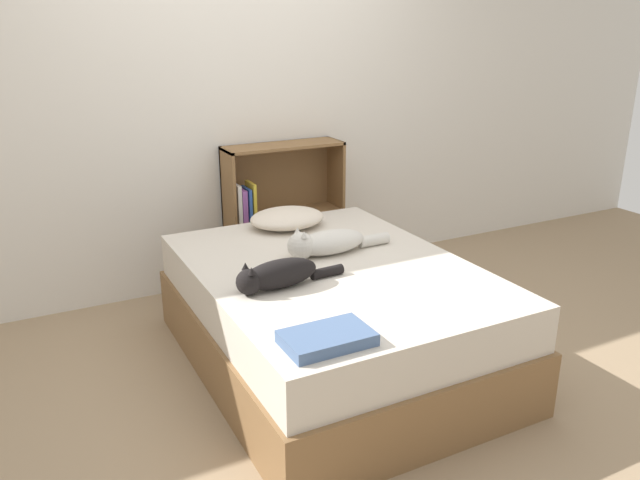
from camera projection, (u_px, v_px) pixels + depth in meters
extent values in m
plane|color=#997F60|center=(332.00, 362.00, 3.41)|extent=(8.00, 8.00, 0.00)
cube|color=silver|center=(235.00, 103.00, 4.15)|extent=(8.00, 0.06, 2.50)
cube|color=brown|center=(332.00, 335.00, 3.36)|extent=(1.38, 1.85, 0.33)
cube|color=beige|center=(332.00, 287.00, 3.26)|extent=(1.34, 1.79, 0.23)
ellipsoid|color=beige|center=(287.00, 218.00, 3.83)|extent=(0.46, 0.37, 0.11)
ellipsoid|color=beige|center=(330.00, 242.00, 3.38)|extent=(0.42, 0.18, 0.13)
sphere|color=beige|center=(301.00, 246.00, 3.30)|extent=(0.15, 0.15, 0.15)
cone|color=beige|center=(304.00, 235.00, 3.24)|extent=(0.04, 0.04, 0.03)
cone|color=beige|center=(297.00, 230.00, 3.31)|extent=(0.04, 0.04, 0.03)
cylinder|color=beige|center=(373.00, 240.00, 3.52)|extent=(0.19, 0.07, 0.06)
ellipsoid|color=black|center=(280.00, 274.00, 2.94)|extent=(0.39, 0.16, 0.14)
sphere|color=black|center=(249.00, 282.00, 2.87)|extent=(0.12, 0.12, 0.12)
cone|color=black|center=(251.00, 271.00, 2.82)|extent=(0.04, 0.04, 0.03)
cone|color=black|center=(245.00, 266.00, 2.87)|extent=(0.04, 0.04, 0.03)
cylinder|color=black|center=(327.00, 272.00, 3.08)|extent=(0.18, 0.06, 0.05)
cube|color=brown|center=(230.00, 221.00, 4.20)|extent=(0.02, 0.26, 0.98)
cube|color=brown|center=(335.00, 206.00, 4.55)|extent=(0.02, 0.26, 0.98)
cube|color=brown|center=(286.00, 277.00, 4.54)|extent=(0.83, 0.26, 0.02)
cube|color=brown|center=(283.00, 146.00, 4.22)|extent=(0.83, 0.26, 0.02)
cube|color=brown|center=(285.00, 214.00, 4.38)|extent=(0.79, 0.26, 0.02)
cube|color=brown|center=(278.00, 209.00, 4.48)|extent=(0.83, 0.02, 0.98)
cube|color=beige|center=(236.00, 203.00, 4.14)|extent=(0.03, 0.16, 0.25)
cube|color=#8C4C99|center=(241.00, 205.00, 4.16)|extent=(0.03, 0.16, 0.22)
cube|color=#2D519E|center=(247.00, 204.00, 4.18)|extent=(0.02, 0.16, 0.22)
cube|color=gold|center=(251.00, 201.00, 4.19)|extent=(0.02, 0.16, 0.25)
cube|color=#4C668E|center=(327.00, 338.00, 2.44)|extent=(0.35, 0.22, 0.05)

